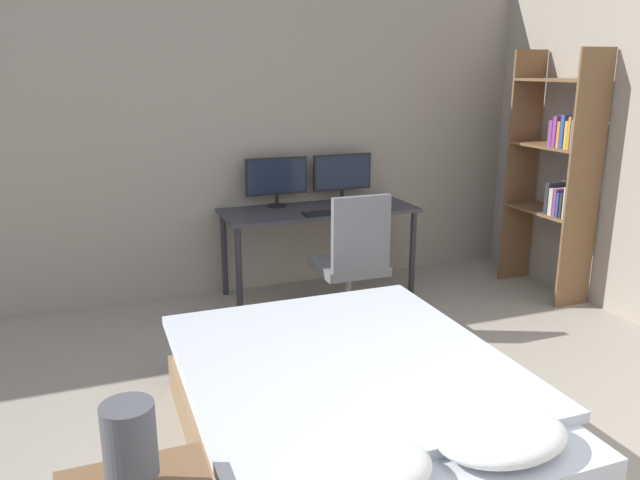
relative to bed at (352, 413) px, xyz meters
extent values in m
cube|color=#9E9384|center=(0.53, 2.65, 1.10)|extent=(12.00, 0.06, 2.70)
cube|color=#846647|center=(0.00, 0.02, -0.14)|extent=(1.51, 2.03, 0.22)
cube|color=silver|center=(0.00, 0.02, 0.08)|extent=(1.45, 1.97, 0.22)
cube|color=silver|center=(0.00, 0.14, 0.22)|extent=(1.55, 1.70, 0.05)
ellipsoid|color=white|center=(-0.30, -0.75, 0.26)|extent=(0.55, 0.38, 0.13)
ellipsoid|color=white|center=(0.30, -0.75, 0.26)|extent=(0.55, 0.38, 0.13)
cylinder|color=#4C4C51|center=(-1.06, -0.67, 0.51)|extent=(0.17, 0.17, 0.25)
cube|color=#38383D|center=(0.68, 2.27, 0.49)|extent=(1.62, 0.62, 0.03)
cylinder|color=#2D2D33|center=(-0.08, 2.01, 0.11)|extent=(0.05, 0.05, 0.72)
cylinder|color=#2D2D33|center=(1.44, 2.01, 0.11)|extent=(0.05, 0.05, 0.72)
cylinder|color=#2D2D33|center=(-0.08, 2.53, 0.11)|extent=(0.05, 0.05, 0.72)
cylinder|color=#2D2D33|center=(1.44, 2.53, 0.11)|extent=(0.05, 0.05, 0.72)
cylinder|color=black|center=(0.38, 2.48, 0.51)|extent=(0.16, 0.16, 0.01)
cylinder|color=black|center=(0.38, 2.48, 0.56)|extent=(0.03, 0.03, 0.09)
cube|color=black|center=(0.38, 2.48, 0.76)|extent=(0.53, 0.03, 0.31)
cube|color=#192338|center=(0.38, 2.47, 0.76)|extent=(0.50, 0.00, 0.28)
cylinder|color=black|center=(0.98, 2.48, 0.51)|extent=(0.16, 0.16, 0.01)
cylinder|color=black|center=(0.98, 2.48, 0.56)|extent=(0.03, 0.03, 0.09)
cube|color=black|center=(0.98, 2.48, 0.76)|extent=(0.53, 0.03, 0.31)
cube|color=#192338|center=(0.98, 2.47, 0.76)|extent=(0.50, 0.00, 0.28)
cube|color=black|center=(0.68, 2.06, 0.51)|extent=(0.40, 0.13, 0.02)
ellipsoid|color=black|center=(0.97, 2.06, 0.52)|extent=(0.07, 0.05, 0.04)
cylinder|color=black|center=(0.66, 1.58, -0.23)|extent=(0.52, 0.52, 0.04)
cylinder|color=gray|center=(0.66, 1.58, -0.02)|extent=(0.05, 0.05, 0.38)
cube|color=slate|center=(0.66, 1.58, 0.21)|extent=(0.48, 0.48, 0.07)
cube|color=slate|center=(0.66, 1.36, 0.51)|extent=(0.44, 0.05, 0.54)
cube|color=brown|center=(2.52, 1.28, 0.77)|extent=(0.33, 0.02, 2.03)
cube|color=brown|center=(2.52, 2.03, 0.77)|extent=(0.33, 0.02, 2.03)
cube|color=brown|center=(2.52, 1.65, 0.46)|extent=(0.33, 0.73, 0.02)
cube|color=brown|center=(2.52, 1.65, 1.01)|extent=(0.33, 0.73, 0.02)
cube|color=brown|center=(2.52, 1.65, 1.54)|extent=(0.33, 0.73, 0.02)
cube|color=#BCB29E|center=(2.52, 1.32, 0.60)|extent=(0.27, 0.04, 0.26)
cube|color=#28282D|center=(2.52, 1.36, 0.57)|extent=(0.27, 0.02, 0.20)
cube|color=#2D4784|center=(2.52, 1.40, 0.57)|extent=(0.27, 0.02, 0.20)
cube|color=#7A387F|center=(2.52, 1.43, 0.59)|extent=(0.27, 0.03, 0.22)
cube|color=#BCB29E|center=(2.52, 1.48, 0.58)|extent=(0.27, 0.04, 0.22)
cube|color=#28282D|center=(2.52, 1.53, 0.60)|extent=(0.27, 0.04, 0.26)
cube|color=teal|center=(2.52, 1.31, 1.14)|extent=(0.27, 0.03, 0.23)
cube|color=orange|center=(2.52, 1.35, 1.15)|extent=(0.27, 0.02, 0.25)
cube|color=gold|center=(2.52, 1.38, 1.13)|extent=(0.27, 0.03, 0.22)
cube|color=#2D4784|center=(2.52, 1.43, 1.15)|extent=(0.27, 0.04, 0.26)
cube|color=orange|center=(2.52, 1.47, 1.13)|extent=(0.27, 0.03, 0.21)
cube|color=#7A387F|center=(2.52, 1.51, 1.14)|extent=(0.27, 0.04, 0.24)
cube|color=#7A387F|center=(2.52, 1.56, 1.13)|extent=(0.27, 0.04, 0.21)
camera|label=1|loc=(-1.11, -2.48, 1.63)|focal=35.00mm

